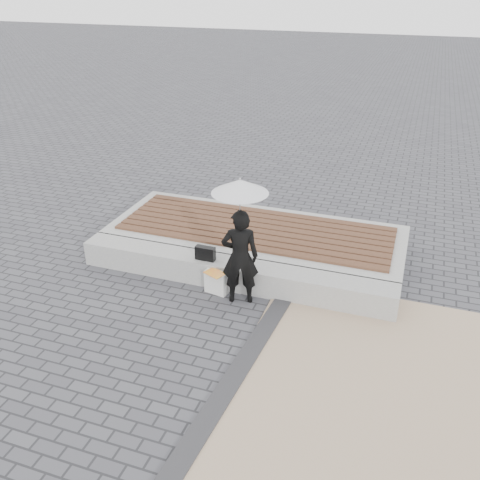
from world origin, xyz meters
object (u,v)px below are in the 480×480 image
Objects in this scene: woman at (240,257)px; parasol at (240,186)px; seating_ledge at (232,273)px; canvas_tote at (216,282)px; handbag at (205,253)px.

woman is 1.47× the size of parasol.
canvas_tote is at bearing -115.27° from seating_ledge.
woman is at bearing 0.25° from canvas_tote.
parasol reaches higher than seating_ledge.
woman is 0.69m from canvas_tote.
seating_ledge is 13.78× the size of canvas_tote.
seating_ledge is 0.33m from canvas_tote.
handbag is at bearing 149.91° from canvas_tote.
parasol reaches higher than canvas_tote.
handbag is (-0.67, 0.31, -1.29)m from parasol.
woman is (0.26, -0.38, 0.53)m from seating_ledge.
seating_ledge is 1.67m from parasol.
seating_ledge is 0.70m from woman.
parasol is at bearing -24.07° from handbag.
woman is 4.02× the size of canvas_tote.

